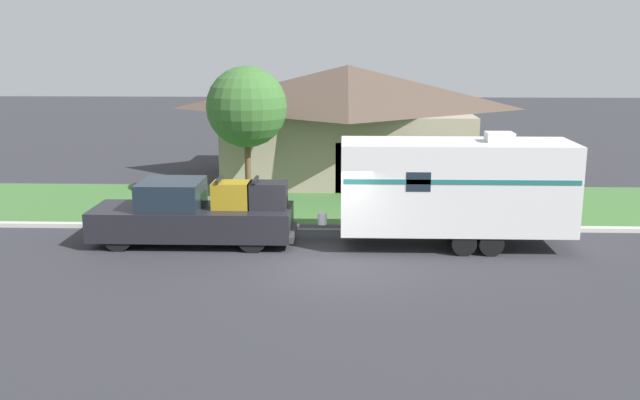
% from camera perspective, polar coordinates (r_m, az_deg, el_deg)
% --- Properties ---
extents(ground_plane, '(120.00, 120.00, 0.00)m').
position_cam_1_polar(ground_plane, '(20.09, 0.60, -5.12)').
color(ground_plane, '#2D2D33').
extents(curb_strip, '(80.00, 0.30, 0.14)m').
position_cam_1_polar(curb_strip, '(23.67, 0.81, -2.19)').
color(curb_strip, beige).
rests_on(curb_strip, ground_plane).
extents(lawn_strip, '(80.00, 7.00, 0.03)m').
position_cam_1_polar(lawn_strip, '(27.23, 0.95, -0.33)').
color(lawn_strip, '#3D6B33').
rests_on(lawn_strip, ground_plane).
extents(house_across_street, '(11.34, 8.49, 5.06)m').
position_cam_1_polar(house_across_street, '(32.58, 2.22, 6.47)').
color(house_across_street, gray).
rests_on(house_across_street, ground_plane).
extents(pickup_truck, '(6.20, 2.09, 2.06)m').
position_cam_1_polar(pickup_truck, '(22.18, -10.00, -1.15)').
color(pickup_truck, black).
rests_on(pickup_truck, ground_plane).
extents(travel_trailer, '(8.14, 2.32, 3.49)m').
position_cam_1_polar(travel_trailer, '(21.76, 10.80, 1.11)').
color(travel_trailer, black).
rests_on(travel_trailer, ground_plane).
extents(mailbox, '(0.48, 0.20, 1.36)m').
position_cam_1_polar(mailbox, '(24.40, 7.00, 0.52)').
color(mailbox, brown).
rests_on(mailbox, ground_plane).
extents(tree_in_yard, '(3.07, 3.07, 5.21)m').
position_cam_1_polar(tree_in_yard, '(27.32, -5.89, 7.40)').
color(tree_in_yard, brown).
rests_on(tree_in_yard, ground_plane).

